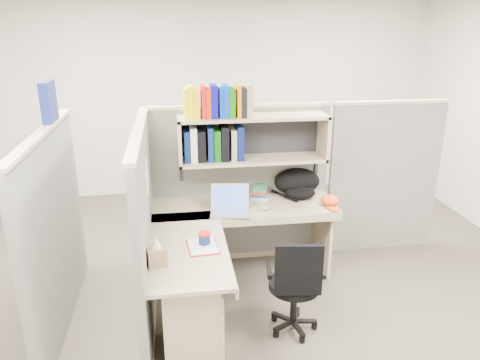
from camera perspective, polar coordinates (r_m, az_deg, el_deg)
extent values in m
plane|color=#36322A|center=(4.31, 1.71, -14.92)|extent=(6.00, 6.00, 0.00)
plane|color=beige|center=(6.63, -2.75, 9.91)|extent=(6.00, 0.00, 6.00)
cube|color=#5C5D58|center=(4.74, -0.08, -0.74)|extent=(1.80, 0.06, 1.60)
cube|color=tan|center=(4.53, -0.09, 9.01)|extent=(1.80, 0.08, 0.03)
cube|color=#5C5D58|center=(3.87, -11.47, -5.88)|extent=(0.06, 1.80, 1.60)
cube|color=tan|center=(3.61, -12.32, 5.93)|extent=(0.08, 1.80, 0.03)
cube|color=#5C5D58|center=(3.98, -21.63, -6.20)|extent=(0.06, 1.80, 1.60)
cube|color=#5C5D58|center=(5.18, 17.13, 0.15)|extent=(1.20, 0.06, 1.60)
cube|color=navy|center=(4.03, -22.30, 8.84)|extent=(0.07, 0.27, 0.32)
cube|color=white|center=(3.86, -11.28, 0.47)|extent=(0.00, 0.21, 0.28)
cube|color=gray|center=(4.36, 1.61, 7.67)|extent=(1.40, 0.34, 0.03)
cube|color=gray|center=(4.46, 1.56, 2.51)|extent=(1.40, 0.34, 0.03)
cube|color=gray|center=(4.35, -7.38, 4.70)|extent=(0.03, 0.34, 0.44)
cube|color=gray|center=(4.57, 10.10, 5.29)|extent=(0.03, 0.34, 0.44)
cube|color=black|center=(4.56, 1.24, 5.55)|extent=(1.38, 0.01, 0.41)
cube|color=yellow|center=(4.25, -6.69, 9.24)|extent=(0.03, 0.20, 0.26)
cube|color=#FFE505|center=(4.25, -6.11, 9.47)|extent=(0.05, 0.20, 0.29)
cube|color=#F7B605|center=(4.26, -5.38, 9.30)|extent=(0.06, 0.20, 0.26)
cube|color=red|center=(4.26, -4.53, 9.53)|extent=(0.04, 0.20, 0.29)
cube|color=#AF2407|center=(4.26, -3.94, 9.35)|extent=(0.05, 0.20, 0.26)
cube|color=#080488|center=(4.27, -3.23, 9.57)|extent=(0.06, 0.20, 0.29)
cube|color=#052E9E|center=(4.27, -2.37, 9.40)|extent=(0.04, 0.20, 0.26)
cube|color=#0534A3|center=(4.28, -1.79, 9.62)|extent=(0.04, 0.20, 0.29)
cube|color=#0E6207|center=(4.29, -1.08, 9.44)|extent=(0.06, 0.20, 0.26)
cube|color=orange|center=(4.29, -0.23, 9.66)|extent=(0.04, 0.20, 0.29)
cube|color=black|center=(4.30, 0.34, 9.48)|extent=(0.05, 0.20, 0.26)
cube|color=gray|center=(4.31, 1.05, 9.69)|extent=(0.06, 0.20, 0.29)
cube|color=#071746|center=(4.38, -6.51, 4.23)|extent=(0.05, 0.24, 0.29)
cube|color=silver|center=(4.38, -5.71, 4.46)|extent=(0.06, 0.24, 0.32)
cube|color=black|center=(4.38, -4.76, 4.31)|extent=(0.07, 0.24, 0.29)
cube|color=#081C53|center=(4.38, -3.69, 4.55)|extent=(0.05, 0.24, 0.32)
cube|color=#09440B|center=(4.39, -2.88, 4.39)|extent=(0.06, 0.24, 0.29)
cube|color=black|center=(4.40, -1.94, 4.62)|extent=(0.07, 0.24, 0.32)
cube|color=gray|center=(4.41, -0.88, 4.47)|extent=(0.05, 0.24, 0.29)
cube|color=#071147|center=(4.41, -0.08, 4.69)|extent=(0.06, 0.24, 0.32)
cube|color=gray|center=(4.47, 0.53, -3.19)|extent=(1.74, 0.60, 0.03)
cube|color=gray|center=(3.72, -6.40, -8.13)|extent=(0.60, 1.34, 0.03)
cube|color=gray|center=(4.21, 1.16, -5.17)|extent=(1.74, 0.02, 0.07)
cube|color=gray|center=(3.76, -1.75, -8.34)|extent=(0.02, 1.34, 0.07)
cube|color=gray|center=(3.62, -5.93, -15.96)|extent=(0.40, 0.55, 0.68)
cube|color=tan|center=(3.51, -2.54, -13.07)|extent=(0.02, 0.50, 0.16)
cube|color=tan|center=(3.61, -2.49, -15.49)|extent=(0.02, 0.50, 0.16)
cube|color=tan|center=(3.74, -2.44, -18.26)|extent=(0.02, 0.50, 0.22)
cube|color=#B2B2B7|center=(3.52, -2.37, -13.06)|extent=(0.01, 0.12, 0.01)
cube|color=gray|center=(4.82, 9.96, -6.50)|extent=(0.03, 0.55, 0.70)
cylinder|color=#0D1F4F|center=(3.71, -4.35, -7.19)|extent=(0.09, 0.09, 0.08)
cylinder|color=red|center=(3.69, -4.37, -6.54)|extent=(0.10, 0.10, 0.02)
ellipsoid|color=#7C90AF|center=(4.34, 3.10, -3.42)|extent=(0.11, 0.10, 0.04)
cylinder|color=white|center=(4.59, -0.26, -1.65)|extent=(0.09, 0.09, 0.10)
cylinder|color=black|center=(3.81, 6.65, -12.56)|extent=(0.41, 0.41, 0.06)
cube|color=black|center=(3.53, 7.16, -10.84)|extent=(0.36, 0.09, 0.41)
cylinder|color=black|center=(3.90, 6.56, -14.67)|extent=(0.05, 0.05, 0.36)
cylinder|color=black|center=(4.02, 6.44, -17.09)|extent=(0.39, 0.39, 0.09)
cube|color=black|center=(3.73, 3.56, -10.89)|extent=(0.07, 0.23, 0.04)
cube|color=black|center=(3.77, 9.86, -10.74)|extent=(0.07, 0.23, 0.04)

